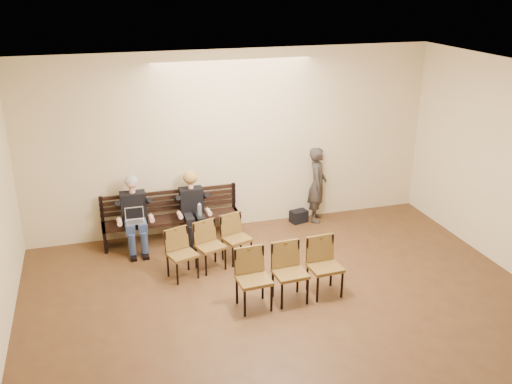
{
  "coord_description": "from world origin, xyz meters",
  "views": [
    {
      "loc": [
        -2.6,
        -5.27,
        4.77
      ],
      "look_at": [
        0.17,
        4.05,
        1.04
      ],
      "focal_mm": 40.0,
      "sensor_mm": 36.0,
      "label": 1
    }
  ],
  "objects_px": {
    "passerby": "(317,179)",
    "seated_woman": "(193,209)",
    "laptop": "(136,223)",
    "bag": "(299,216)",
    "water_bottle": "(200,216)",
    "bench": "(173,229)",
    "chair_row_front": "(290,274)",
    "chair_row_back": "(210,247)",
    "seated_man": "(134,213)"
  },
  "relations": [
    {
      "from": "water_bottle",
      "to": "bag",
      "type": "relative_size",
      "value": 0.75
    },
    {
      "from": "bench",
      "to": "bag",
      "type": "xyz_separation_m",
      "value": [
        2.6,
        0.1,
        -0.1
      ]
    },
    {
      "from": "water_bottle",
      "to": "chair_row_back",
      "type": "distance_m",
      "value": 0.99
    },
    {
      "from": "laptop",
      "to": "bag",
      "type": "distance_m",
      "value": 3.36
    },
    {
      "from": "seated_man",
      "to": "laptop",
      "type": "bearing_deg",
      "value": -91.25
    },
    {
      "from": "bench",
      "to": "chair_row_back",
      "type": "xyz_separation_m",
      "value": [
        0.45,
        -1.33,
        0.2
      ]
    },
    {
      "from": "laptop",
      "to": "water_bottle",
      "type": "distance_m",
      "value": 1.17
    },
    {
      "from": "seated_man",
      "to": "passerby",
      "type": "relative_size",
      "value": 0.77
    },
    {
      "from": "chair_row_front",
      "to": "bench",
      "type": "bearing_deg",
      "value": 114.7
    },
    {
      "from": "bench",
      "to": "passerby",
      "type": "relative_size",
      "value": 1.46
    },
    {
      "from": "water_bottle",
      "to": "chair_row_front",
      "type": "relative_size",
      "value": 0.15
    },
    {
      "from": "laptop",
      "to": "water_bottle",
      "type": "bearing_deg",
      "value": -0.01
    },
    {
      "from": "passerby",
      "to": "seated_woman",
      "type": "bearing_deg",
      "value": 119.45
    },
    {
      "from": "chair_row_front",
      "to": "chair_row_back",
      "type": "relative_size",
      "value": 1.11
    },
    {
      "from": "bench",
      "to": "chair_row_front",
      "type": "bearing_deg",
      "value": -62.28
    },
    {
      "from": "seated_man",
      "to": "bag",
      "type": "relative_size",
      "value": 4.07
    },
    {
      "from": "seated_woman",
      "to": "water_bottle",
      "type": "bearing_deg",
      "value": -69.68
    },
    {
      "from": "bench",
      "to": "seated_man",
      "type": "distance_m",
      "value": 0.84
    },
    {
      "from": "bag",
      "to": "chair_row_front",
      "type": "height_order",
      "value": "chair_row_front"
    },
    {
      "from": "seated_woman",
      "to": "chair_row_back",
      "type": "height_order",
      "value": "seated_woman"
    },
    {
      "from": "laptop",
      "to": "bag",
      "type": "relative_size",
      "value": 1.0
    },
    {
      "from": "passerby",
      "to": "chair_row_front",
      "type": "xyz_separation_m",
      "value": [
        -1.58,
        -2.78,
        -0.43
      ]
    },
    {
      "from": "seated_man",
      "to": "passerby",
      "type": "bearing_deg",
      "value": 3.42
    },
    {
      "from": "laptop",
      "to": "chair_row_front",
      "type": "relative_size",
      "value": 0.2
    },
    {
      "from": "seated_woman",
      "to": "laptop",
      "type": "xyz_separation_m",
      "value": [
        -1.08,
        -0.21,
        -0.06
      ]
    },
    {
      "from": "seated_man",
      "to": "bag",
      "type": "bearing_deg",
      "value": 3.82
    },
    {
      "from": "bench",
      "to": "seated_woman",
      "type": "xyz_separation_m",
      "value": [
        0.38,
        -0.12,
        0.4
      ]
    },
    {
      "from": "bench",
      "to": "chair_row_front",
      "type": "height_order",
      "value": "chair_row_front"
    },
    {
      "from": "bench",
      "to": "water_bottle",
      "type": "relative_size",
      "value": 10.3
    },
    {
      "from": "bench",
      "to": "seated_woman",
      "type": "height_order",
      "value": "seated_woman"
    },
    {
      "from": "seated_woman",
      "to": "laptop",
      "type": "distance_m",
      "value": 1.1
    },
    {
      "from": "seated_woman",
      "to": "laptop",
      "type": "height_order",
      "value": "seated_woman"
    },
    {
      "from": "seated_woman",
      "to": "water_bottle",
      "type": "xyz_separation_m",
      "value": [
        0.09,
        -0.24,
        -0.05
      ]
    },
    {
      "from": "bag",
      "to": "passerby",
      "type": "distance_m",
      "value": 0.86
    },
    {
      "from": "bag",
      "to": "passerby",
      "type": "bearing_deg",
      "value": 0.0
    },
    {
      "from": "water_bottle",
      "to": "seated_woman",
      "type": "bearing_deg",
      "value": 110.32
    },
    {
      "from": "bag",
      "to": "laptop",
      "type": "bearing_deg",
      "value": -172.5
    },
    {
      "from": "bag",
      "to": "seated_man",
      "type": "bearing_deg",
      "value": -176.18
    },
    {
      "from": "seated_man",
      "to": "seated_woman",
      "type": "bearing_deg",
      "value": 0.0
    },
    {
      "from": "bag",
      "to": "bench",
      "type": "bearing_deg",
      "value": -177.8
    },
    {
      "from": "passerby",
      "to": "chair_row_front",
      "type": "height_order",
      "value": "passerby"
    },
    {
      "from": "passerby",
      "to": "chair_row_back",
      "type": "relative_size",
      "value": 1.18
    },
    {
      "from": "bag",
      "to": "seated_woman",
      "type": "bearing_deg",
      "value": -174.35
    },
    {
      "from": "bench",
      "to": "water_bottle",
      "type": "height_order",
      "value": "water_bottle"
    },
    {
      "from": "seated_woman",
      "to": "bag",
      "type": "bearing_deg",
      "value": 5.65
    },
    {
      "from": "seated_man",
      "to": "chair_row_front",
      "type": "height_order",
      "value": "seated_man"
    },
    {
      "from": "laptop",
      "to": "seated_man",
      "type": "bearing_deg",
      "value": 89.85
    },
    {
      "from": "water_bottle",
      "to": "seated_man",
      "type": "bearing_deg",
      "value": 168.46
    },
    {
      "from": "laptop",
      "to": "bag",
      "type": "xyz_separation_m",
      "value": [
        3.3,
        0.43,
        -0.45
      ]
    },
    {
      "from": "seated_woman",
      "to": "chair_row_front",
      "type": "relative_size",
      "value": 0.75
    }
  ]
}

